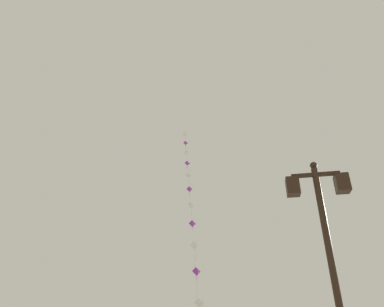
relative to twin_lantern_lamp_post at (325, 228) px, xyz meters
name	(u,v)px	position (x,y,z in m)	size (l,w,h in m)	color
twin_lantern_lamp_post	(325,228)	(0.00, 0.00, 0.00)	(1.32, 0.28, 4.92)	black
kite_train	(190,197)	(-5.81, 15.34, 6.76)	(3.91, 12.92, 19.34)	brown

